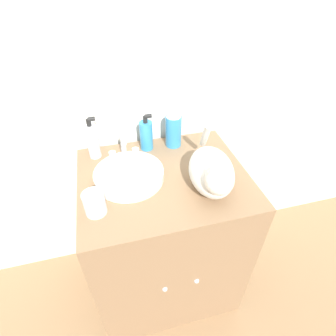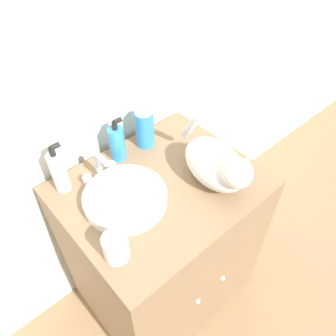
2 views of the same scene
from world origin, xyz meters
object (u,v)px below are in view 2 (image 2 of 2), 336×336
object	(u,v)px
spray_bottle	(144,125)
soap_bottle	(59,171)
cat	(217,164)
lotion_bottle	(117,143)
cup	(116,247)

from	to	relation	value
spray_bottle	soap_bottle	bearing A→B (deg)	179.97
soap_bottle	spray_bottle	bearing A→B (deg)	-0.03
cat	lotion_bottle	xyz separation A→B (m)	(-0.19, 0.33, -0.01)
soap_bottle	lotion_bottle	size ratio (longest dim) A/B	1.12
soap_bottle	spray_bottle	size ratio (longest dim) A/B	1.05
spray_bottle	cup	xyz separation A→B (m)	(-0.38, -0.35, -0.05)
cat	soap_bottle	xyz separation A→B (m)	(-0.43, 0.33, 0.00)
soap_bottle	lotion_bottle	xyz separation A→B (m)	(0.24, 0.00, -0.01)
soap_bottle	spray_bottle	world-z (taller)	soap_bottle
cat	cup	distance (m)	0.45
soap_bottle	lotion_bottle	world-z (taller)	soap_bottle
spray_bottle	cat	bearing A→B (deg)	-79.51
soap_bottle	spray_bottle	xyz separation A→B (m)	(0.37, -0.00, 0.01)
lotion_bottle	cat	bearing A→B (deg)	-60.15
soap_bottle	cup	bearing A→B (deg)	-92.11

